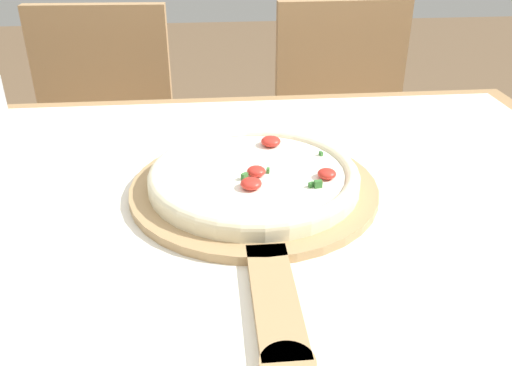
# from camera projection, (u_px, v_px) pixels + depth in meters

# --- Properties ---
(dining_table) EXTENTS (1.15, 1.05, 0.78)m
(dining_table) POSITION_uv_depth(u_px,v_px,m) (247.00, 316.00, 0.70)
(dining_table) COLOR #A87F51
(dining_table) RESTS_ON ground_plane
(towel_cloth) EXTENTS (1.07, 0.97, 0.00)m
(towel_cloth) POSITION_uv_depth(u_px,v_px,m) (246.00, 242.00, 0.64)
(towel_cloth) COLOR white
(towel_cloth) RESTS_ON dining_table
(pizza_peel) EXTENTS (0.34, 0.51, 0.01)m
(pizza_peel) POSITION_uv_depth(u_px,v_px,m) (255.00, 196.00, 0.72)
(pizza_peel) COLOR tan
(pizza_peel) RESTS_ON towel_cloth
(pizza) EXTENTS (0.28, 0.28, 0.03)m
(pizza) POSITION_uv_depth(u_px,v_px,m) (254.00, 176.00, 0.73)
(pizza) COLOR beige
(pizza) RESTS_ON pizza_peel
(chair_left) EXTENTS (0.42, 0.42, 0.88)m
(chair_left) POSITION_uv_depth(u_px,v_px,m) (104.00, 146.00, 1.53)
(chair_left) COLOR tan
(chair_left) RESTS_ON ground_plane
(chair_right) EXTENTS (0.41, 0.41, 0.88)m
(chair_right) POSITION_uv_depth(u_px,v_px,m) (344.00, 137.00, 1.59)
(chair_right) COLOR tan
(chair_right) RESTS_ON ground_plane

